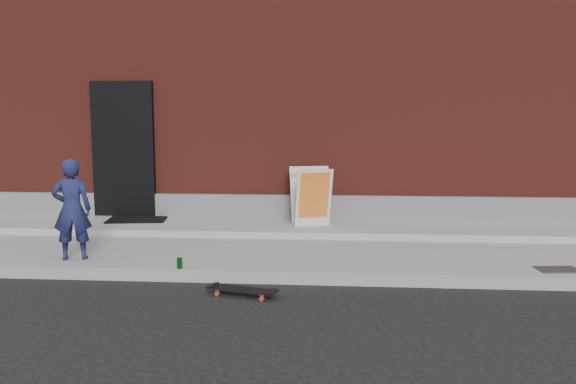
# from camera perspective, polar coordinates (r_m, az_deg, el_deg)

# --- Properties ---
(ground) EXTENTS (80.00, 80.00, 0.00)m
(ground) POSITION_cam_1_polar(r_m,az_deg,el_deg) (6.55, -3.56, -9.30)
(ground) COLOR black
(ground) RESTS_ON ground
(sidewalk) EXTENTS (20.00, 3.00, 0.15)m
(sidewalk) POSITION_cam_1_polar(r_m,az_deg,el_deg) (7.97, -2.04, -5.75)
(sidewalk) COLOR gray
(sidewalk) RESTS_ON ground
(apron) EXTENTS (20.00, 1.20, 0.10)m
(apron) POSITION_cam_1_polar(r_m,az_deg,el_deg) (8.82, -1.38, -3.67)
(apron) COLOR #989893
(apron) RESTS_ON sidewalk
(building) EXTENTS (20.00, 8.10, 5.00)m
(building) POSITION_cam_1_polar(r_m,az_deg,el_deg) (13.26, 0.65, 9.92)
(building) COLOR maroon
(building) RESTS_ON ground
(child) EXTENTS (0.53, 0.43, 1.26)m
(child) POSITION_cam_1_polar(r_m,az_deg,el_deg) (7.42, -21.11, -1.65)
(child) COLOR #191F48
(child) RESTS_ON sidewalk
(skateboard) EXTENTS (0.77, 0.38, 0.08)m
(skateboard) POSITION_cam_1_polar(r_m,az_deg,el_deg) (6.09, -4.68, -9.90)
(skateboard) COLOR red
(skateboard) RESTS_ON ground
(pizza_sign) EXTENTS (0.71, 0.78, 0.92)m
(pizza_sign) POSITION_cam_1_polar(r_m,az_deg,el_deg) (8.74, 2.35, -0.38)
(pizza_sign) COLOR silver
(pizza_sign) RESTS_ON apron
(soda_can) EXTENTS (0.09, 0.09, 0.13)m
(soda_can) POSITION_cam_1_polar(r_m,az_deg,el_deg) (6.71, -10.95, -7.12)
(soda_can) COLOR #167222
(soda_can) RESTS_ON sidewalk
(doormat) EXTENTS (1.03, 0.88, 0.03)m
(doormat) POSITION_cam_1_polar(r_m,az_deg,el_deg) (9.60, -14.99, -2.64)
(doormat) COLOR black
(doormat) RESTS_ON apron
(utility_plate) EXTENTS (0.50, 0.35, 0.01)m
(utility_plate) POSITION_cam_1_polar(r_m,az_deg,el_deg) (7.24, 25.78, -7.12)
(utility_plate) COLOR #4A4B4F
(utility_plate) RESTS_ON sidewalk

